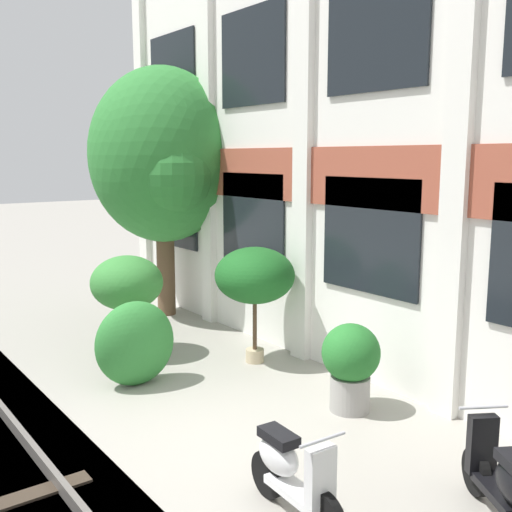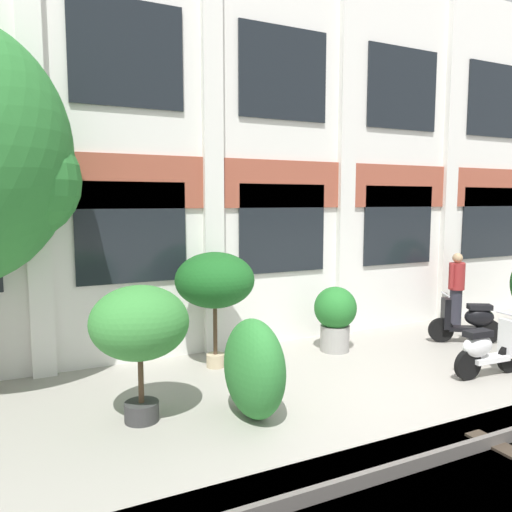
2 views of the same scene
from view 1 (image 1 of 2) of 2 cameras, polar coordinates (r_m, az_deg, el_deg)
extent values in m
plane|color=#9E998E|center=(7.85, -4.18, -16.24)|extent=(80.00, 80.00, 0.00)
cube|color=silver|center=(9.08, 12.22, 11.31)|extent=(14.47, 0.50, 7.45)
cube|color=#9E4C38|center=(8.88, 10.92, 7.35)|extent=(14.47, 0.06, 0.90)
cube|color=silver|center=(14.74, -10.75, 10.56)|extent=(0.36, 0.16, 7.45)
cube|color=silver|center=(12.21, -4.62, 10.95)|extent=(0.36, 0.16, 7.45)
cube|color=silver|center=(9.88, 4.55, 11.32)|extent=(0.36, 0.16, 7.45)
cube|color=silver|center=(7.94, 18.75, 11.32)|extent=(0.36, 0.16, 7.45)
cube|color=black|center=(13.51, -7.72, 4.48)|extent=(1.85, 0.04, 1.70)
cube|color=black|center=(11.09, -0.39, 3.50)|extent=(1.85, 0.04, 1.70)
cube|color=black|center=(8.94, 10.71, 1.90)|extent=(1.85, 0.04, 1.70)
cube|color=black|center=(13.58, -8.00, 16.77)|extent=(1.85, 0.04, 1.70)
cube|color=black|center=(11.16, -0.40, 18.47)|extent=(1.85, 0.04, 1.70)
cube|color=black|center=(9.04, 11.31, 20.45)|extent=(1.85, 0.04, 1.70)
cube|color=#605B56|center=(7.07, -18.76, -19.14)|extent=(22.47, 0.07, 0.15)
cylinder|color=brown|center=(13.04, -8.60, -0.31)|extent=(0.39, 0.39, 2.43)
ellipsoid|color=#2D7A33|center=(12.85, -8.85, 9.46)|extent=(3.08, 3.08, 3.64)
sphere|color=#2D7A33|center=(13.63, -9.60, 7.90)|extent=(1.69, 1.69, 1.69)
sphere|color=#2D7A33|center=(12.09, -7.91, 7.76)|extent=(1.69, 1.69, 1.69)
cylinder|color=tan|center=(10.16, -0.12, -9.44)|extent=(0.31, 0.31, 0.22)
cylinder|color=#4C3826|center=(9.97, -0.12, -5.92)|extent=(0.07, 0.07, 1.08)
ellipsoid|color=#19561E|center=(9.80, -0.12, -1.84)|extent=(1.32, 1.32, 0.92)
cylinder|color=gray|center=(8.39, 8.93, -12.79)|extent=(0.54, 0.54, 0.48)
ellipsoid|color=#236B28|center=(8.19, 9.03, -9.07)|extent=(0.78, 0.78, 0.78)
cylinder|color=#333333|center=(10.74, -11.99, -8.54)|extent=(0.43, 0.43, 0.24)
cylinder|color=#4C3826|center=(10.58, -12.09, -5.73)|extent=(0.07, 0.07, 0.85)
ellipsoid|color=#388438|center=(10.44, -12.20, -2.50)|extent=(1.23, 1.23, 0.93)
cylinder|color=black|center=(6.42, 1.14, -20.05)|extent=(0.48, 0.12, 0.48)
cube|color=silver|center=(6.09, 3.66, -21.39)|extent=(0.69, 0.28, 0.08)
ellipsoid|color=silver|center=(6.15, 2.15, -18.46)|extent=(0.57, 0.29, 0.36)
cube|color=black|center=(6.06, 2.16, -16.79)|extent=(0.45, 0.25, 0.10)
cube|color=silver|center=(5.68, 6.15, -20.37)|extent=(0.14, 0.29, 0.60)
cylinder|color=#B7B7BF|center=(5.49, 6.37, -17.00)|extent=(0.06, 0.50, 0.03)
cylinder|color=black|center=(6.83, 20.23, -18.72)|extent=(0.46, 0.32, 0.48)
cube|color=black|center=(6.46, 22.16, -20.19)|extent=(0.71, 0.55, 0.08)
cube|color=black|center=(6.62, 20.72, -16.42)|extent=(0.25, 0.30, 0.60)
cylinder|color=#B7B7BF|center=(6.48, 20.84, -13.31)|extent=(0.28, 0.45, 0.03)
ellipsoid|color=#2D7A33|center=(9.22, -11.44, -8.16)|extent=(0.77, 1.26, 1.28)
camera|label=2|loc=(10.86, -46.74, 3.22)|focal=35.00mm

